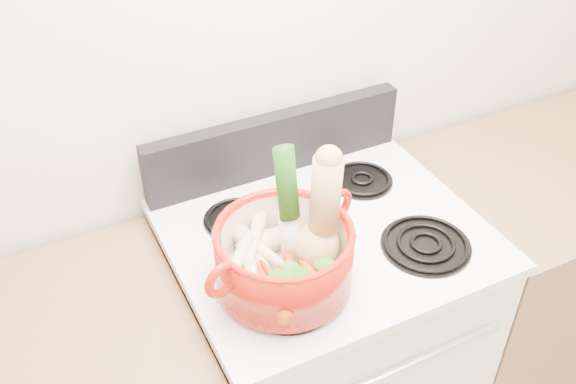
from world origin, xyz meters
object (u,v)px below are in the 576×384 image
squash (317,214)px  leek (290,209)px  dutch_oven (284,257)px  stove_body (321,353)px

squash → leek: bearing=149.8°
leek → dutch_oven: bearing=-135.9°
dutch_oven → squash: size_ratio=1.09×
dutch_oven → squash: (0.08, -0.00, 0.10)m
stove_body → leek: bearing=-147.4°
squash → leek: (-0.05, 0.03, 0.01)m
dutch_oven → leek: bearing=25.9°
dutch_oven → squash: bearing=-17.7°
stove_body → leek: (-0.16, -0.10, 0.69)m
stove_body → dutch_oven: bearing=-145.5°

